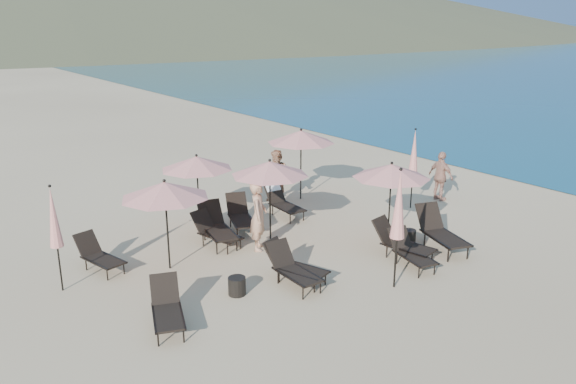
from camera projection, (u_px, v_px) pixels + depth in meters
ground at (372, 265)px, 14.20m from camera, size 800.00×800.00×0.00m
lounger_0 at (167, 307)px, 11.25m from camera, size 1.05×1.63×0.88m
lounger_1 at (293, 268)px, 13.04m from camera, size 0.61×1.58×0.90m
lounger_2 at (293, 264)px, 13.23m from camera, size 1.10×1.69×0.91m
lounger_3 at (401, 241)px, 14.56m from camera, size 0.97×1.75×0.95m
lounger_4 at (410, 251)px, 14.06m from camera, size 0.84×1.55×0.85m
lounger_5 at (440, 231)px, 15.13m from camera, size 1.24×1.98×1.06m
lounger_6 at (98, 255)px, 13.84m from camera, size 0.91×1.57×0.85m
lounger_7 at (215, 231)px, 15.36m from camera, size 0.95×1.64×0.89m
lounger_8 at (217, 226)px, 15.57m from camera, size 1.00×1.88×1.02m
lounger_9 at (240, 215)px, 16.55m from camera, size 1.13×1.76×0.95m
lounger_10 at (282, 200)px, 17.79m from camera, size 0.65×1.66×1.02m
umbrella_open_0 at (165, 190)px, 13.44m from camera, size 2.15×2.15×2.32m
umbrella_open_1 at (270, 168)px, 15.36m from camera, size 2.17×2.17×2.33m
umbrella_open_2 at (391, 171)px, 15.23m from camera, size 2.13×2.13×2.29m
umbrella_open_3 at (197, 163)px, 16.21m from camera, size 2.10×2.10×2.27m
umbrella_open_4 at (301, 137)px, 18.92m from camera, size 2.31×2.31×2.48m
umbrella_closed_0 at (399, 205)px, 12.46m from camera, size 0.34×0.34×2.87m
umbrella_closed_1 at (414, 153)px, 18.08m from camera, size 0.31×0.31×2.67m
umbrella_closed_2 at (54, 218)px, 12.36m from camera, size 0.30×0.30×2.53m
side_table_0 at (237, 286)px, 12.62m from camera, size 0.40×0.40×0.42m
side_table_1 at (409, 237)px, 15.42m from camera, size 0.37×0.37×0.45m
beachgoer_a at (259, 216)px, 14.96m from camera, size 0.79×0.82×1.90m
beachgoer_b at (278, 177)px, 18.90m from camera, size 1.03×1.10×1.81m
beachgoer_c at (441, 176)px, 19.16m from camera, size 0.42×1.00×1.71m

